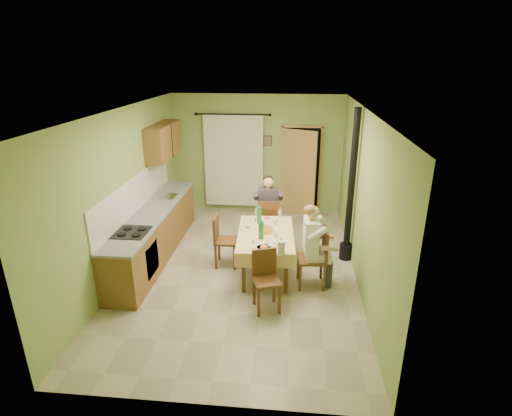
# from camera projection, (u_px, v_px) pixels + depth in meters

# --- Properties ---
(floor) EXTENTS (4.00, 6.00, 0.01)m
(floor) POSITION_uv_depth(u_px,v_px,m) (242.00, 269.00, 7.17)
(floor) COLOR tan
(floor) RESTS_ON ground
(room_shell) EXTENTS (4.04, 6.04, 2.82)m
(room_shell) POSITION_uv_depth(u_px,v_px,m) (240.00, 171.00, 6.53)
(room_shell) COLOR #89A957
(room_shell) RESTS_ON ground
(kitchen_run) EXTENTS (0.64, 3.64, 1.56)m
(kitchen_run) POSITION_uv_depth(u_px,v_px,m) (154.00, 232.00, 7.52)
(kitchen_run) COLOR brown
(kitchen_run) RESTS_ON ground
(upper_cabinets) EXTENTS (0.35, 1.40, 0.70)m
(upper_cabinets) POSITION_uv_depth(u_px,v_px,m) (164.00, 141.00, 8.22)
(upper_cabinets) COLOR brown
(upper_cabinets) RESTS_ON room_shell
(curtain) EXTENTS (1.70, 0.07, 2.22)m
(curtain) POSITION_uv_depth(u_px,v_px,m) (234.00, 161.00, 9.47)
(curtain) COLOR black
(curtain) RESTS_ON ground
(doorway) EXTENTS (0.96, 0.41, 2.15)m
(doorway) POSITION_uv_depth(u_px,v_px,m) (300.00, 171.00, 9.39)
(doorway) COLOR black
(doorway) RESTS_ON ground
(dining_table) EXTENTS (1.04, 1.62, 0.76)m
(dining_table) POSITION_uv_depth(u_px,v_px,m) (265.00, 253.00, 6.95)
(dining_table) COLOR #EEC47B
(dining_table) RESTS_ON ground
(tableware) EXTENTS (0.84, 1.58, 0.33)m
(tableware) POSITION_uv_depth(u_px,v_px,m) (266.00, 232.00, 6.68)
(tableware) COLOR white
(tableware) RESTS_ON dining_table
(chair_far) EXTENTS (0.45, 0.45, 0.98)m
(chair_far) POSITION_uv_depth(u_px,v_px,m) (268.00, 231.00, 8.04)
(chair_far) COLOR #5A3618
(chair_far) RESTS_ON ground
(chair_near) EXTENTS (0.47, 0.47, 0.93)m
(chair_near) POSITION_uv_depth(u_px,v_px,m) (266.00, 292.00, 5.96)
(chair_near) COLOR #5A3618
(chair_near) RESTS_ON ground
(chair_right) EXTENTS (0.48, 0.48, 1.01)m
(chair_right) POSITION_uv_depth(u_px,v_px,m) (312.00, 269.00, 6.59)
(chair_right) COLOR #5A3618
(chair_right) RESTS_ON ground
(chair_left) EXTENTS (0.40, 0.40, 0.96)m
(chair_left) POSITION_uv_depth(u_px,v_px,m) (226.00, 250.00, 7.24)
(chair_left) COLOR #5A3618
(chair_left) RESTS_ON ground
(man_far) EXTENTS (0.60, 0.49, 1.39)m
(man_far) POSITION_uv_depth(u_px,v_px,m) (268.00, 203.00, 7.85)
(man_far) COLOR #38333D
(man_far) RESTS_ON chair_far
(man_right) EXTENTS (0.48, 0.60, 1.39)m
(man_right) POSITION_uv_depth(u_px,v_px,m) (313.00, 237.00, 6.38)
(man_right) COLOR white
(man_right) RESTS_ON chair_right
(stove_flue) EXTENTS (0.24, 0.24, 2.80)m
(stove_flue) POSITION_uv_depth(u_px,v_px,m) (349.00, 208.00, 7.20)
(stove_flue) COLOR black
(stove_flue) RESTS_ON ground
(picture_back) EXTENTS (0.19, 0.03, 0.23)m
(picture_back) POSITION_uv_depth(u_px,v_px,m) (268.00, 141.00, 9.29)
(picture_back) COLOR black
(picture_back) RESTS_ON room_shell
(picture_right) EXTENTS (0.03, 0.31, 0.21)m
(picture_right) POSITION_uv_depth(u_px,v_px,m) (353.00, 155.00, 7.46)
(picture_right) COLOR brown
(picture_right) RESTS_ON room_shell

